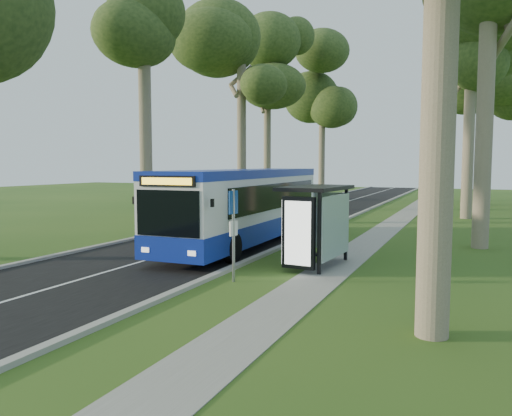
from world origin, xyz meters
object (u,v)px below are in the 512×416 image
at_px(bus_stop_sign, 233,225).
at_px(bus_shelter, 316,211).
at_px(bus, 245,206).
at_px(car_silver, 297,192).
at_px(car_white, 264,196).
at_px(litter_bin, 296,242).

xyz_separation_m(bus_stop_sign, bus_shelter, (1.65, 2.82, 0.23)).
distance_m(bus_stop_sign, bus_shelter, 3.27).
distance_m(bus, bus_shelter, 5.37).
bearing_deg(car_silver, car_white, -79.41).
height_order(litter_bin, car_silver, car_silver).
xyz_separation_m(bus_stop_sign, litter_bin, (0.13, 5.22, -1.24)).
xyz_separation_m(bus_stop_sign, car_silver, (-9.33, 32.95, -0.89)).
xyz_separation_m(bus, car_white, (-7.06, 19.05, -0.84)).
height_order(car_white, car_silver, car_white).
bearing_deg(car_white, bus_shelter, -56.44).
height_order(bus, bus_shelter, bus).
xyz_separation_m(bus_shelter, car_silver, (-10.98, 30.14, -1.12)).
bearing_deg(bus_stop_sign, bus_shelter, 72.51).
relative_size(bus_shelter, car_silver, 0.68).
height_order(bus, car_white, bus).
bearing_deg(car_silver, bus, -63.39).
bearing_deg(car_silver, bus_shelter, -57.72).
height_order(bus, car_silver, bus).
distance_m(car_white, car_silver, 7.69).
xyz_separation_m(bus, litter_bin, (2.62, -1.00, -1.23)).
height_order(bus, litter_bin, bus).
height_order(bus_shelter, car_white, bus_shelter).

